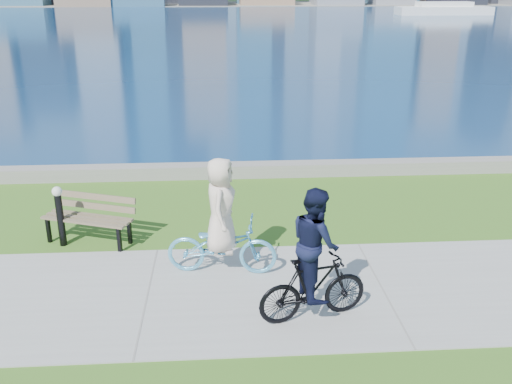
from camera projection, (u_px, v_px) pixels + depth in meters
ground at (147, 297)px, 9.54m from camera, size 320.00×320.00×0.00m
concrete_path at (147, 297)px, 9.54m from camera, size 80.00×3.50×0.02m
seawall at (173, 171)px, 15.28m from camera, size 90.00×0.50×0.35m
bay_water at (207, 20)px, 76.90m from camera, size 320.00×131.00×0.01m
far_shore at (211, 4)px, 131.14m from camera, size 320.00×30.00×0.12m
ferry_far at (444, 9)px, 88.78m from camera, size 14.53×4.15×1.97m
park_bench at (90, 215)px, 11.42m from camera, size 1.92×1.22×0.94m
bollard_lamp at (60, 212)px, 11.18m from camera, size 0.20×0.20×1.24m
cyclist_woman at (221, 231)px, 10.07m from camera, size 0.95×2.04×2.15m
cyclist_man at (314, 266)px, 8.61m from camera, size 0.91×1.82×2.16m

